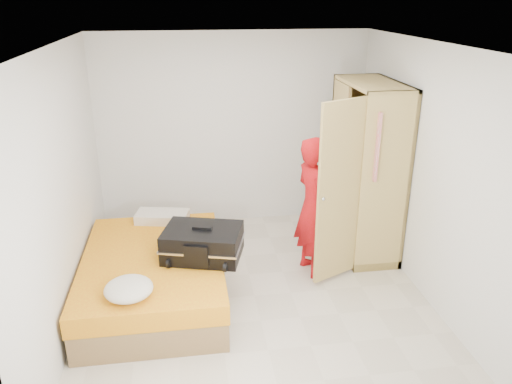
{
  "coord_description": "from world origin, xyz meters",
  "views": [
    {
      "loc": [
        -0.65,
        -4.52,
        3.02
      ],
      "look_at": [
        0.09,
        0.5,
        1.0
      ],
      "focal_mm": 35.0,
      "sensor_mm": 36.0,
      "label": 1
    }
  ],
  "objects": [
    {
      "name": "pillow",
      "position": [
        -0.96,
        0.98,
        0.55
      ],
      "size": [
        0.66,
        0.43,
        0.11
      ],
      "primitive_type": "cube",
      "rotation": [
        0.0,
        0.0,
        -0.21
      ],
      "color": "beige",
      "rests_on": "bed"
    },
    {
      "name": "person",
      "position": [
        0.73,
        0.44,
        0.81
      ],
      "size": [
        0.52,
        0.66,
        1.61
      ],
      "primitive_type": "imported",
      "rotation": [
        0.0,
        0.0,
        1.81
      ],
      "color": "red",
      "rests_on": "ground"
    },
    {
      "name": "suitcase",
      "position": [
        -0.53,
        0.05,
        0.65
      ],
      "size": [
        0.91,
        0.76,
        0.34
      ],
      "rotation": [
        0.0,
        0.0,
        -0.27
      ],
      "color": "black",
      "rests_on": "bed"
    },
    {
      "name": "wardrobe",
      "position": [
        1.45,
        0.84,
        1.0
      ],
      "size": [
        1.12,
        1.43,
        2.1
      ],
      "color": "tan",
      "rests_on": "ground"
    },
    {
      "name": "round_cushion",
      "position": [
        -1.21,
        -0.6,
        0.58
      ],
      "size": [
        0.43,
        0.43,
        0.16
      ],
      "primitive_type": "ellipsoid",
      "color": "beige",
      "rests_on": "bed"
    },
    {
      "name": "bed",
      "position": [
        -1.05,
        0.13,
        0.25
      ],
      "size": [
        1.42,
        2.02,
        0.5
      ],
      "color": "brown",
      "rests_on": "ground"
    },
    {
      "name": "room",
      "position": [
        0.0,
        0.0,
        1.3
      ],
      "size": [
        4.0,
        4.02,
        2.6
      ],
      "color": "beige",
      "rests_on": "ground"
    }
  ]
}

